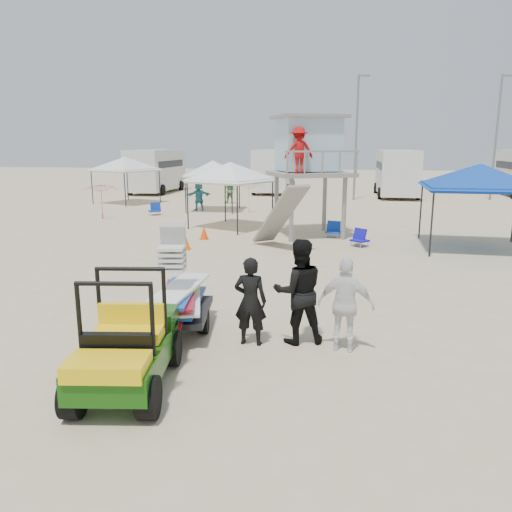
% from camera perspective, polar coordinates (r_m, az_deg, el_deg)
% --- Properties ---
extents(ground, '(140.00, 140.00, 0.00)m').
position_cam_1_polar(ground, '(8.24, -7.19, -13.28)').
color(ground, beige).
rests_on(ground, ground).
extents(utility_cart, '(1.47, 2.44, 1.75)m').
position_cam_1_polar(utility_cart, '(7.66, -14.90, -9.03)').
color(utility_cart, '#134C0C').
rests_on(utility_cart, ground).
extents(surf_trailer, '(1.45, 2.31, 1.90)m').
position_cam_1_polar(surf_trailer, '(9.71, -9.18, -4.36)').
color(surf_trailer, black).
rests_on(surf_trailer, ground).
extents(man_left, '(0.60, 0.40, 1.64)m').
position_cam_1_polar(man_left, '(9.05, -0.64, -5.19)').
color(man_left, black).
rests_on(man_left, ground).
extents(man_mid, '(1.12, 0.98, 1.95)m').
position_cam_1_polar(man_mid, '(9.13, 4.90, -4.06)').
color(man_mid, black).
rests_on(man_mid, ground).
extents(man_right, '(1.04, 0.57, 1.69)m').
position_cam_1_polar(man_right, '(8.90, 10.23, -5.52)').
color(man_right, white).
rests_on(man_right, ground).
extents(lifeguard_tower, '(3.77, 3.77, 4.61)m').
position_cam_1_polar(lifeguard_tower, '(20.10, 5.99, 12.07)').
color(lifeguard_tower, gray).
rests_on(lifeguard_tower, ground).
extents(canopy_blue, '(3.65, 3.65, 3.37)m').
position_cam_1_polar(canopy_blue, '(18.90, 24.29, 9.17)').
color(canopy_blue, black).
rests_on(canopy_blue, ground).
extents(canopy_white_a, '(3.74, 3.74, 3.28)m').
position_cam_1_polar(canopy_white_a, '(21.95, -2.95, 10.31)').
color(canopy_white_a, black).
rests_on(canopy_white_a, ground).
extents(canopy_white_b, '(4.03, 4.03, 3.29)m').
position_cam_1_polar(canopy_white_b, '(32.49, -14.77, 10.65)').
color(canopy_white_b, black).
rests_on(canopy_white_b, ground).
extents(canopy_white_c, '(2.81, 2.81, 3.17)m').
position_cam_1_polar(canopy_white_c, '(27.96, -4.95, 10.52)').
color(canopy_white_c, black).
rests_on(canopy_white_c, ground).
extents(umbrella_a, '(2.38, 2.41, 1.77)m').
position_cam_1_polar(umbrella_a, '(25.81, -17.23, 5.98)').
color(umbrella_a, red).
rests_on(umbrella_a, ground).
extents(umbrella_b, '(2.64, 2.64, 1.70)m').
position_cam_1_polar(umbrella_b, '(27.06, -0.76, 6.74)').
color(umbrella_b, gold).
rests_on(umbrella_b, ground).
extents(cone_near, '(0.34, 0.34, 0.50)m').
position_cam_1_polar(cone_near, '(17.62, -8.03, 1.53)').
color(cone_near, '#FF5D08').
rests_on(cone_near, ground).
extents(cone_far, '(0.34, 0.34, 0.50)m').
position_cam_1_polar(cone_far, '(19.49, -5.97, 2.64)').
color(cone_far, '#F94007').
rests_on(cone_far, ground).
extents(beach_chair_a, '(0.73, 0.84, 0.64)m').
position_cam_1_polar(beach_chair_a, '(26.83, -11.46, 5.29)').
color(beach_chair_a, '#0E2E9C').
rests_on(beach_chair_a, ground).
extents(beach_chair_b, '(0.65, 0.71, 0.64)m').
position_cam_1_polar(beach_chair_b, '(20.06, 8.86, 3.02)').
color(beach_chair_b, '#1039B3').
rests_on(beach_chair_b, ground).
extents(beach_chair_c, '(0.74, 0.86, 0.64)m').
position_cam_1_polar(beach_chair_c, '(18.46, 11.77, 2.09)').
color(beach_chair_c, '#1310B4').
rests_on(beach_chair_c, ground).
extents(rv_far_left, '(2.64, 6.80, 3.25)m').
position_cam_1_polar(rv_far_left, '(39.75, -11.37, 9.72)').
color(rv_far_left, silver).
rests_on(rv_far_left, ground).
extents(rv_mid_left, '(2.65, 6.50, 3.25)m').
position_cam_1_polar(rv_mid_left, '(38.97, 2.09, 9.90)').
color(rv_mid_left, silver).
rests_on(rv_mid_left, ground).
extents(rv_mid_right, '(2.64, 7.00, 3.25)m').
position_cam_1_polar(rv_mid_right, '(37.30, 15.78, 9.33)').
color(rv_mid_right, silver).
rests_on(rv_mid_right, ground).
extents(light_pole_left, '(0.14, 0.14, 8.00)m').
position_cam_1_polar(light_pole_left, '(34.09, 11.37, 13.00)').
color(light_pole_left, slate).
rests_on(light_pole_left, ground).
extents(light_pole_right, '(0.14, 0.14, 8.00)m').
position_cam_1_polar(light_pole_right, '(36.89, 25.74, 11.98)').
color(light_pole_right, slate).
rests_on(light_pole_right, ground).
extents(distant_beachgoers, '(16.95, 12.73, 1.62)m').
position_cam_1_polar(distant_beachgoers, '(26.64, 1.30, 6.54)').
color(distant_beachgoers, '#B97335').
rests_on(distant_beachgoers, ground).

